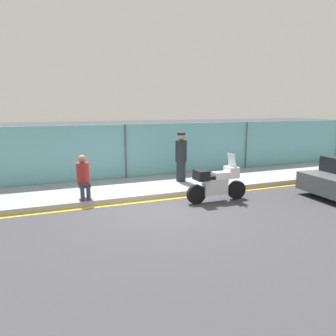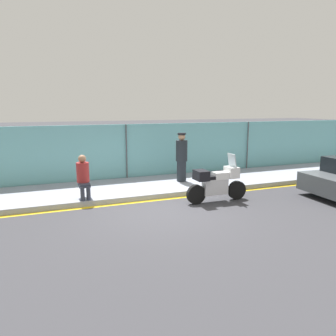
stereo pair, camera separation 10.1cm
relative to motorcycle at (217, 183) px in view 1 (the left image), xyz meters
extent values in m
plane|color=#38383D|center=(-1.92, -0.27, -0.61)|extent=(120.00, 120.00, 0.00)
cube|color=#8E93A3|center=(-1.92, 2.32, -0.53)|extent=(41.75, 2.81, 0.17)
cube|color=gold|center=(-1.92, 0.83, -0.61)|extent=(41.75, 0.18, 0.01)
cube|color=#6BB2B7|center=(-1.92, 3.81, 0.52)|extent=(39.66, 0.08, 2.27)
cylinder|color=#4C4C51|center=(-1.92, 3.71, 0.52)|extent=(0.05, 0.05, 2.27)
cylinder|color=#4C4C51|center=(3.70, 3.71, 0.52)|extent=(0.05, 0.05, 2.27)
cylinder|color=black|center=(0.75, 0.00, -0.31)|extent=(0.60, 0.14, 0.60)
cylinder|color=black|center=(-0.70, 0.00, -0.31)|extent=(0.60, 0.14, 0.60)
cube|color=silver|center=(-0.05, 0.00, -0.12)|extent=(0.80, 0.28, 0.50)
cube|color=white|center=(0.15, 0.00, 0.22)|extent=(0.52, 0.31, 0.22)
cube|color=black|center=(-0.14, 0.00, 0.18)|extent=(0.60, 0.28, 0.10)
cube|color=white|center=(0.53, 0.00, 0.30)|extent=(0.32, 0.48, 0.34)
cube|color=silver|center=(0.53, 0.00, 0.68)|extent=(0.11, 0.42, 0.42)
cube|color=black|center=(-0.54, 0.00, 0.28)|extent=(0.36, 0.51, 0.30)
cylinder|color=#1E2328|center=(-0.16, 2.36, -0.06)|extent=(0.35, 0.35, 0.77)
cylinder|color=#1E2328|center=(-0.16, 2.36, 0.72)|extent=(0.43, 0.43, 0.77)
sphere|color=tan|center=(-0.16, 2.36, 1.23)|extent=(0.27, 0.27, 0.27)
cylinder|color=black|center=(-0.16, 2.36, 1.35)|extent=(0.30, 0.30, 0.06)
cylinder|color=#2D3342|center=(-3.97, 1.02, -0.23)|extent=(0.12, 0.12, 0.43)
cylinder|color=#2D3342|center=(-3.80, 1.02, -0.23)|extent=(0.12, 0.12, 0.43)
cube|color=#2D3342|center=(-3.88, 1.24, -0.01)|extent=(0.33, 0.43, 0.10)
cylinder|color=maroon|center=(-3.88, 1.45, 0.34)|extent=(0.39, 0.39, 0.61)
sphere|color=#A37556|center=(-3.88, 1.45, 0.77)|extent=(0.24, 0.24, 0.24)
cylinder|color=black|center=(3.92, -0.26, -0.25)|extent=(0.73, 0.26, 0.72)
camera|label=1|loc=(-5.13, -8.67, 2.34)|focal=35.00mm
camera|label=2|loc=(-5.04, -8.70, 2.34)|focal=35.00mm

